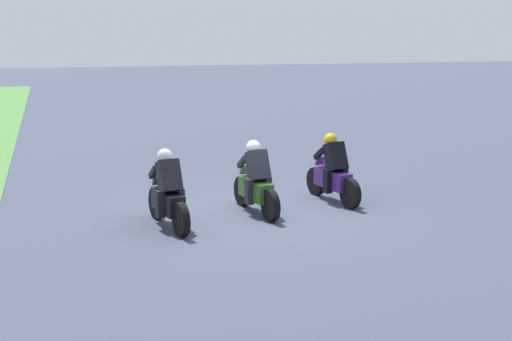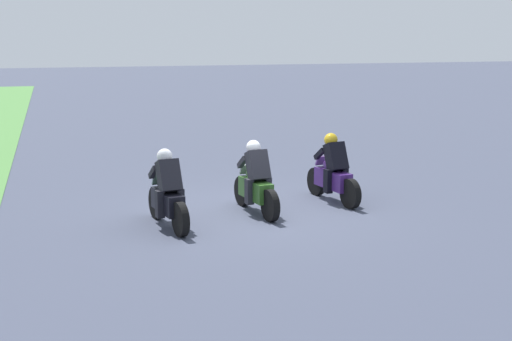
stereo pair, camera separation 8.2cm
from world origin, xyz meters
The scene contains 4 objects.
ground_plane centered at (0.00, 0.00, 0.00)m, with size 120.00×120.00×0.00m, color #3B4052.
rider_lane_a centered at (0.42, -1.91, 0.62)m, with size 2.03×0.61×1.51m.
rider_lane_b centered at (-0.09, -0.01, 0.62)m, with size 2.04×0.59×1.51m.
rider_lane_c centered at (-0.65, 1.90, 0.62)m, with size 2.03×0.61×1.51m.
Camera 1 is at (-13.83, 3.97, 3.74)m, focal length 50.11 mm.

